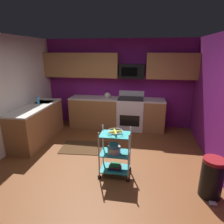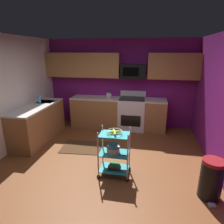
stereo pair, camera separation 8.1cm
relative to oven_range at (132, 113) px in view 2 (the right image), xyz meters
name	(u,v)px [view 2 (the right image)]	position (x,y,z in m)	size (l,w,h in m)	color
floor	(102,165)	(-0.42, -2.10, -0.50)	(4.40, 4.80, 0.04)	brown
wall_back	(120,84)	(-0.42, 0.33, 0.82)	(4.52, 0.06, 2.60)	#751970
counter_run	(89,116)	(-1.18, -0.48, -0.01)	(3.60, 2.41, 0.92)	#9E6B3D
oven_range	(132,113)	(0.00, 0.00, 0.00)	(0.76, 0.65, 1.10)	white
upper_cabinets	(116,66)	(-0.51, 0.13, 1.37)	(4.40, 0.33, 0.70)	#9E6B3D
microwave	(133,71)	(0.00, 0.10, 1.22)	(0.70, 0.39, 0.40)	black
rolling_cart	(114,153)	(-0.11, -2.38, -0.03)	(0.59, 0.38, 0.91)	silver
fruit_bowl	(114,132)	(-0.11, -2.38, 0.40)	(0.27, 0.27, 0.07)	silver
mixing_bowl_large	(113,150)	(-0.13, -2.38, 0.04)	(0.25, 0.25, 0.11)	silver
mixing_bowl_small	(113,146)	(-0.13, -2.42, 0.14)	(0.18, 0.18, 0.08)	#338CBF
book_stack	(114,167)	(-0.11, -2.38, -0.31)	(0.25, 0.19, 0.08)	#1E4C8C
kettle	(109,95)	(-0.69, 0.00, 0.52)	(0.21, 0.18, 0.26)	beige
dish_soap_bottle	(40,100)	(-2.34, -1.01, 0.54)	(0.06, 0.06, 0.20)	#2D8CBF
trash_can	(211,179)	(1.48, -2.68, -0.15)	(0.34, 0.42, 0.66)	black
floor_rug	(85,147)	(-1.00, -1.45, -0.47)	(1.10, 0.70, 0.01)	#472D19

